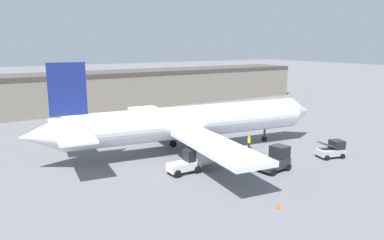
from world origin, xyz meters
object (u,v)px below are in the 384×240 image
at_px(ground_crew_worker, 249,142).
at_px(safety_cone_near, 278,206).
at_px(baggage_tug, 275,160).
at_px(belt_loader_truck, 332,149).
at_px(pushback_tug, 187,163).
at_px(airplane, 185,123).

xyz_separation_m(ground_crew_worker, safety_cone_near, (-9.36, -14.71, -0.66)).
relative_size(ground_crew_worker, baggage_tug, 0.47).
bearing_deg(belt_loader_truck, pushback_tug, -179.66).
relative_size(airplane, belt_loader_truck, 11.23).
relative_size(belt_loader_truck, pushback_tug, 0.97).
bearing_deg(safety_cone_near, belt_loader_truck, 24.15).
bearing_deg(pushback_tug, safety_cone_near, -81.47).
distance_m(airplane, safety_cone_near, 18.42).
xyz_separation_m(airplane, baggage_tug, (4.55, -10.96, -2.48)).
xyz_separation_m(airplane, belt_loader_truck, (13.53, -11.08, -2.70)).
distance_m(belt_loader_truck, pushback_tug, 17.91).
distance_m(ground_crew_worker, baggage_tug, 8.18).
bearing_deg(safety_cone_near, baggage_tug, 47.41).
xyz_separation_m(pushback_tug, safety_cone_near, (1.91, -11.32, -0.84)).
bearing_deg(belt_loader_truck, baggage_tug, -166.25).
relative_size(baggage_tug, safety_cone_near, 6.78).
relative_size(airplane, ground_crew_worker, 21.79).
height_order(ground_crew_worker, belt_loader_truck, belt_loader_truck).
height_order(baggage_tug, belt_loader_truck, baggage_tug).
height_order(airplane, baggage_tug, airplane).
bearing_deg(pushback_tug, ground_crew_worker, 15.71).
bearing_deg(airplane, belt_loader_truck, -32.56).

